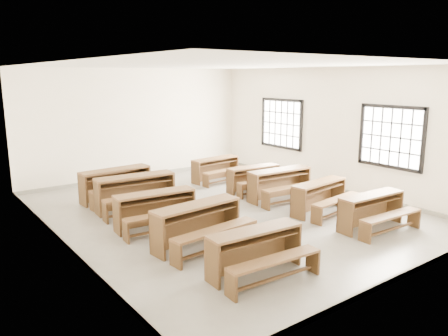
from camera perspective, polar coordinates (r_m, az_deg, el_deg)
room at (r=9.43m, az=0.44°, el=6.88°), size 8.50×8.50×3.20m
desk_set_0 at (r=6.74m, az=4.29°, el=-10.46°), size 1.61×0.90×0.70m
desk_set_1 at (r=7.77m, az=-3.35°, el=-7.05°), size 1.78×1.04×0.77m
desk_set_2 at (r=8.78m, az=-8.84°, el=-5.11°), size 1.68×0.98×0.72m
desk_set_3 at (r=9.99m, az=-11.39°, el=-2.86°), size 1.84×1.07×0.80m
desk_set_4 at (r=10.90m, az=-13.83°, el=-1.81°), size 1.78×1.01×0.77m
desk_set_5 at (r=9.15m, az=18.89°, el=-5.06°), size 1.58×0.88×0.69m
desk_set_6 at (r=9.88m, az=12.52°, el=-3.43°), size 1.63×0.98×0.70m
desk_set_7 at (r=10.73m, az=7.42°, el=-1.85°), size 1.73×0.99×0.75m
desk_set_8 at (r=11.47m, az=3.98°, el=-1.17°), size 1.53×0.90×0.66m
desk_set_9 at (r=12.57m, az=-0.99°, el=0.06°), size 1.55×0.89×0.67m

